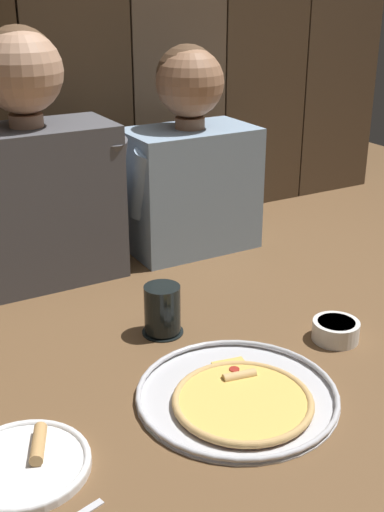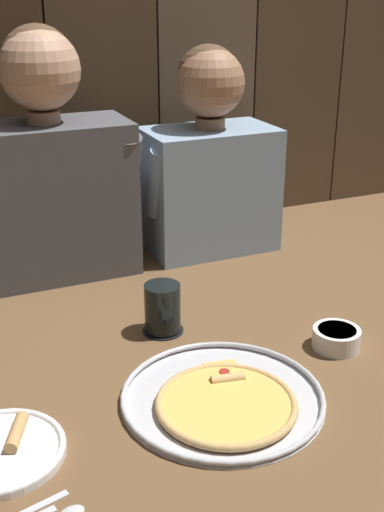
{
  "view_description": "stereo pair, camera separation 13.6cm",
  "coord_description": "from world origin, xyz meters",
  "px_view_note": "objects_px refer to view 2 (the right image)",
  "views": [
    {
      "loc": [
        -0.64,
        -0.99,
        0.71
      ],
      "look_at": [
        -0.02,
        0.1,
        0.18
      ],
      "focal_mm": 45.97,
      "sensor_mm": 36.0,
      "label": 1
    },
    {
      "loc": [
        -0.52,
        -1.05,
        0.71
      ],
      "look_at": [
        -0.02,
        0.1,
        0.18
      ],
      "focal_mm": 45.97,
      "sensor_mm": 36.0,
      "label": 2
    }
  ],
  "objects_px": {
    "drinking_glass": "(163,309)",
    "dipping_bowl": "(336,337)",
    "pizza_tray": "(224,399)",
    "diner_right": "(210,160)",
    "diner_left": "(48,167)",
    "dinner_plate": "(0,450)"
  },
  "relations": [
    {
      "from": "diner_left",
      "to": "diner_right",
      "type": "xyz_separation_m",
      "value": [
        0.44,
        -0.0,
        -0.03
      ]
    },
    {
      "from": "pizza_tray",
      "to": "dipping_bowl",
      "type": "relative_size",
      "value": 3.75
    },
    {
      "from": "dinner_plate",
      "to": "diner_left",
      "type": "distance_m",
      "value": 0.78
    },
    {
      "from": "pizza_tray",
      "to": "dinner_plate",
      "type": "xyz_separation_m",
      "value": [
        -0.39,
        0.02,
        -0.0
      ]
    },
    {
      "from": "pizza_tray",
      "to": "dipping_bowl",
      "type": "height_order",
      "value": "dipping_bowl"
    },
    {
      "from": "pizza_tray",
      "to": "drinking_glass",
      "type": "bearing_deg",
      "value": 91.22
    },
    {
      "from": "dinner_plate",
      "to": "diner_right",
      "type": "distance_m",
      "value": 1.0
    },
    {
      "from": "pizza_tray",
      "to": "diner_left",
      "type": "xyz_separation_m",
      "value": [
        -0.15,
        0.7,
        0.27
      ]
    },
    {
      "from": "dinner_plate",
      "to": "pizza_tray",
      "type": "bearing_deg",
      "value": -2.48
    },
    {
      "from": "drinking_glass",
      "to": "diner_right",
      "type": "distance_m",
      "value": 0.54
    },
    {
      "from": "drinking_glass",
      "to": "diner_right",
      "type": "relative_size",
      "value": 0.2
    },
    {
      "from": "pizza_tray",
      "to": "diner_right",
      "type": "bearing_deg",
      "value": 67.36
    },
    {
      "from": "diner_right",
      "to": "diner_left",
      "type": "bearing_deg",
      "value": 179.97
    },
    {
      "from": "dipping_bowl",
      "to": "pizza_tray",
      "type": "bearing_deg",
      "value": -164.29
    },
    {
      "from": "dipping_bowl",
      "to": "diner_left",
      "type": "height_order",
      "value": "diner_left"
    },
    {
      "from": "diner_left",
      "to": "diner_right",
      "type": "bearing_deg",
      "value": -0.03
    },
    {
      "from": "drinking_glass",
      "to": "dipping_bowl",
      "type": "xyz_separation_m",
      "value": [
        0.31,
        -0.21,
        -0.03
      ]
    },
    {
      "from": "dinner_plate",
      "to": "diner_left",
      "type": "xyz_separation_m",
      "value": [
        0.25,
        0.68,
        0.27
      ]
    },
    {
      "from": "dinner_plate",
      "to": "drinking_glass",
      "type": "bearing_deg",
      "value": 35.46
    },
    {
      "from": "drinking_glass",
      "to": "diner_right",
      "type": "height_order",
      "value": "diner_right"
    },
    {
      "from": "drinking_glass",
      "to": "pizza_tray",
      "type": "bearing_deg",
      "value": -88.78
    },
    {
      "from": "pizza_tray",
      "to": "diner_right",
      "type": "relative_size",
      "value": 0.67
    }
  ]
}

